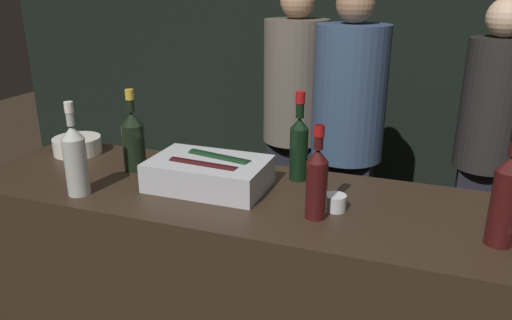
{
  "coord_description": "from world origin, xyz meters",
  "views": [
    {
      "loc": [
        0.57,
        -1.23,
        1.81
      ],
      "look_at": [
        0.0,
        0.35,
        1.21
      ],
      "focal_mm": 35.0,
      "sensor_mm": 36.0,
      "label": 1
    }
  ],
  "objects": [
    {
      "name": "wall_back_chalkboard",
      "position": [
        0.0,
        2.66,
        1.4
      ],
      "size": [
        6.4,
        0.06,
        2.8
      ],
      "color": "black",
      "rests_on": "ground_plane"
    },
    {
      "name": "bar_counter",
      "position": [
        0.0,
        0.32,
        0.54
      ],
      "size": [
        2.19,
        0.63,
        1.09
      ],
      "color": "#2D2116",
      "rests_on": "ground_plane"
    },
    {
      "name": "ice_bin_with_bottles",
      "position": [
        -0.17,
        0.32,
        1.14
      ],
      "size": [
        0.43,
        0.28,
        0.12
      ],
      "color": "#B7BABF",
      "rests_on": "bar_counter"
    },
    {
      "name": "bowl_white",
      "position": [
        -0.89,
        0.48,
        1.12
      ],
      "size": [
        0.21,
        0.21,
        0.07
      ],
      "color": "silver",
      "rests_on": "bar_counter"
    },
    {
      "name": "candle_votive",
      "position": [
        0.3,
        0.29,
        1.11
      ],
      "size": [
        0.07,
        0.07,
        0.05
      ],
      "color": "silver",
      "rests_on": "bar_counter"
    },
    {
      "name": "red_wine_bottle_tall",
      "position": [
        0.25,
        0.21,
        1.22
      ],
      "size": [
        0.07,
        0.07,
        0.31
      ],
      "color": "#380F0F",
      "rests_on": "bar_counter"
    },
    {
      "name": "red_wine_bottle_black_foil",
      "position": [
        0.8,
        0.22,
        1.23
      ],
      "size": [
        0.08,
        0.08,
        0.35
      ],
      "color": "#380F0F",
      "rests_on": "bar_counter"
    },
    {
      "name": "red_wine_bottle_burgundy",
      "position": [
        0.11,
        0.51,
        1.23
      ],
      "size": [
        0.07,
        0.07,
        0.34
      ],
      "color": "black",
      "rests_on": "bar_counter"
    },
    {
      "name": "champagne_bottle",
      "position": [
        -0.54,
        0.39,
        1.22
      ],
      "size": [
        0.09,
        0.09,
        0.33
      ],
      "color": "black",
      "rests_on": "bar_counter"
    },
    {
      "name": "white_wine_bottle",
      "position": [
        -0.59,
        0.11,
        1.22
      ],
      "size": [
        0.08,
        0.08,
        0.34
      ],
      "color": "#B2B7AD",
      "rests_on": "bar_counter"
    },
    {
      "name": "person_in_hoodie",
      "position": [
        -0.25,
        1.77,
        1.0
      ],
      "size": [
        0.4,
        0.4,
        1.8
      ],
      "rotation": [
        0.0,
        0.0,
        -0.5
      ],
      "color": "black",
      "rests_on": "ground_plane"
    },
    {
      "name": "person_blond_tee",
      "position": [
        0.12,
        1.55,
        1.0
      ],
      "size": [
        0.41,
        0.41,
        1.8
      ],
      "rotation": [
        0.0,
        0.0,
        1.89
      ],
      "color": "black",
      "rests_on": "ground_plane"
    },
    {
      "name": "person_grey_polo",
      "position": [
        0.88,
        1.77,
        0.97
      ],
      "size": [
        0.34,
        0.34,
        1.73
      ],
      "rotation": [
        0.0,
        0.0,
        0.57
      ],
      "color": "black",
      "rests_on": "ground_plane"
    }
  ]
}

